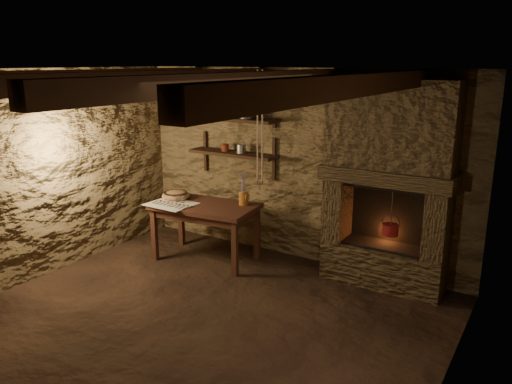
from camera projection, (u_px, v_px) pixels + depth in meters
The scene contains 24 objects.
floor at pixel (200, 320), 4.92m from camera, with size 4.50×4.50×0.00m, color black.
back_wall at pixel (296, 166), 6.25m from camera, with size 4.50×0.04×2.40m, color brown.
left_wall at pixel (43, 175), 5.76m from camera, with size 0.04×4.00×2.40m, color brown.
right_wall at pixel (451, 251), 3.46m from camera, with size 0.04×4.00×2.40m, color brown.
ceiling at pixel (192, 70), 4.30m from camera, with size 4.50×4.00×0.04m, color black.
beam_far_left at pixel (77, 78), 5.09m from camera, with size 0.14×3.95×0.16m, color black.
beam_mid_left at pixel (149, 80), 4.58m from camera, with size 0.14×3.95×0.16m, color black.
beam_mid_right at pixel (240, 82), 4.07m from camera, with size 0.14×3.95×0.16m, color black.
beam_far_right at pixel (356, 85), 3.56m from camera, with size 0.14×3.95×0.16m, color black.
shelf_lower at pixel (233, 154), 6.53m from camera, with size 1.25×0.30×0.04m, color black.
shelf_upper at pixel (232, 119), 6.41m from camera, with size 1.25×0.30×0.04m, color black.
hearth at pixel (388, 180), 5.41m from camera, with size 1.43×0.51×2.30m.
work_table at pixel (206, 230), 6.34m from camera, with size 1.36×0.87×0.73m.
linen_cloth at pixel (171, 204), 6.25m from camera, with size 0.57×0.46×0.01m, color silver.
pewter_cutlery_row at pixel (170, 204), 6.23m from camera, with size 0.48×0.18×0.01m, color #9A988C, non-canonical shape.
drinking_glasses at pixel (178, 199), 6.32m from camera, with size 0.18×0.06×0.07m, color white, non-canonical shape.
stoneware_jug at pixel (244, 192), 6.18m from camera, with size 0.14×0.14×0.40m.
wooden_bowl at pixel (176, 196), 6.49m from camera, with size 0.36×0.36×0.13m, color #A06945.
iron_stockpot at pixel (248, 112), 6.27m from camera, with size 0.24×0.24×0.18m, color #2F2B29.
tin_pan at pixel (214, 106), 6.65m from camera, with size 0.26×0.26×0.03m, color #A2A39D.
small_kettle at pixel (241, 149), 6.44m from camera, with size 0.16×0.12×0.17m, color #A2A39D, non-canonical shape.
rusty_tin at pixel (225, 148), 6.57m from camera, with size 0.10×0.10×0.10m, color #5E2112.
red_pot at pixel (390, 229), 5.47m from camera, with size 0.23×0.23×0.54m.
hanging_ropes at pixel (260, 127), 5.29m from camera, with size 0.08×0.08×1.20m, color tan, non-canonical shape.
Camera 1 is at (2.82, -3.46, 2.48)m, focal length 35.00 mm.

